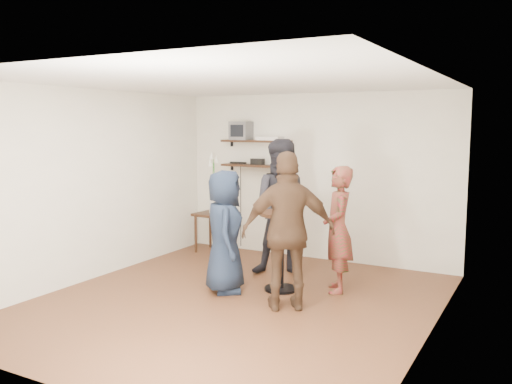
# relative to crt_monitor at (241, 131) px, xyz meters

# --- Properties ---
(room) EXTENTS (4.58, 5.08, 2.68)m
(room) POSITION_rel_crt_monitor_xyz_m (1.27, -2.38, -0.72)
(room) COLOR #432615
(room) RESTS_ON ground
(shelf_upper) EXTENTS (1.20, 0.25, 0.04)m
(shelf_upper) POSITION_rel_crt_monitor_xyz_m (0.27, 0.00, -0.17)
(shelf_upper) COLOR black
(shelf_upper) RESTS_ON room
(shelf_lower) EXTENTS (1.20, 0.25, 0.04)m
(shelf_lower) POSITION_rel_crt_monitor_xyz_m (0.27, 0.00, -0.57)
(shelf_lower) COLOR black
(shelf_lower) RESTS_ON room
(crt_monitor) EXTENTS (0.32, 0.30, 0.30)m
(crt_monitor) POSITION_rel_crt_monitor_xyz_m (0.00, 0.00, 0.00)
(crt_monitor) COLOR #59595B
(crt_monitor) RESTS_ON shelf_upper
(dvd_deck) EXTENTS (0.40, 0.24, 0.06)m
(dvd_deck) POSITION_rel_crt_monitor_xyz_m (0.53, 0.00, -0.12)
(dvd_deck) COLOR silver
(dvd_deck) RESTS_ON shelf_upper
(radio) EXTENTS (0.22, 0.10, 0.10)m
(radio) POSITION_rel_crt_monitor_xyz_m (0.30, 0.00, -0.50)
(radio) COLOR black
(radio) RESTS_ON shelf_lower
(power_strip) EXTENTS (0.30, 0.05, 0.03)m
(power_strip) POSITION_rel_crt_monitor_xyz_m (-0.10, 0.05, -0.54)
(power_strip) COLOR black
(power_strip) RESTS_ON shelf_lower
(side_table) EXTENTS (0.59, 0.59, 0.65)m
(side_table) POSITION_rel_crt_monitor_xyz_m (-0.39, -0.26, -1.47)
(side_table) COLOR black
(side_table) RESTS_ON room
(vase_lilies) EXTENTS (0.20, 0.21, 1.04)m
(vase_lilies) POSITION_rel_crt_monitor_xyz_m (-0.39, -0.26, -1.04)
(vase_lilies) COLOR silver
(vase_lilies) RESTS_ON side_table
(drinks_table) EXTENTS (0.56, 0.56, 1.02)m
(drinks_table) POSITION_rel_crt_monitor_xyz_m (1.54, -1.66, -1.36)
(drinks_table) COLOR black
(drinks_table) RESTS_ON room
(wine_glass_fl) EXTENTS (0.07, 0.07, 0.20)m
(wine_glass_fl) POSITION_rel_crt_monitor_xyz_m (1.48, -1.68, -0.86)
(wine_glass_fl) COLOR silver
(wine_glass_fl) RESTS_ON drinks_table
(wine_glass_fr) EXTENTS (0.07, 0.07, 0.21)m
(wine_glass_fr) POSITION_rel_crt_monitor_xyz_m (1.62, -1.70, -0.85)
(wine_glass_fr) COLOR silver
(wine_glass_fr) RESTS_ON drinks_table
(wine_glass_bl) EXTENTS (0.07, 0.07, 0.22)m
(wine_glass_bl) POSITION_rel_crt_monitor_xyz_m (1.51, -1.58, -0.85)
(wine_glass_bl) COLOR silver
(wine_glass_bl) RESTS_ON drinks_table
(wine_glass_br) EXTENTS (0.07, 0.07, 0.20)m
(wine_glass_br) POSITION_rel_crt_monitor_xyz_m (1.57, -1.64, -0.86)
(wine_glass_br) COLOR silver
(wine_glass_br) RESTS_ON drinks_table
(person_plaid) EXTENTS (0.60, 0.69, 1.60)m
(person_plaid) POSITION_rel_crt_monitor_xyz_m (2.19, -1.35, -1.22)
(person_plaid) COLOR red
(person_plaid) RESTS_ON room
(person_dark) EXTENTS (1.14, 1.03, 1.92)m
(person_dark) POSITION_rel_crt_monitor_xyz_m (1.27, -0.99, -1.06)
(person_dark) COLOR black
(person_dark) RESTS_ON room
(person_navy) EXTENTS (0.83, 0.91, 1.55)m
(person_navy) POSITION_rel_crt_monitor_xyz_m (0.94, -2.05, -1.24)
(person_navy) COLOR #151E31
(person_navy) RESTS_ON room
(person_brown) EXTENTS (1.14, 0.95, 1.82)m
(person_brown) POSITION_rel_crt_monitor_xyz_m (1.93, -2.26, -1.11)
(person_brown) COLOR #3F2A1B
(person_brown) RESTS_ON room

